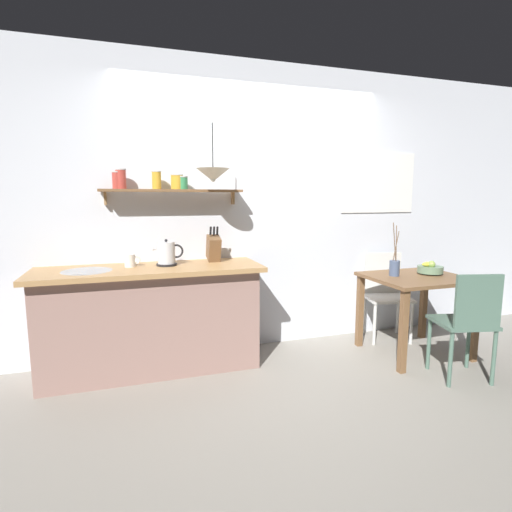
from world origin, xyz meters
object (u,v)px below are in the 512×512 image
(dining_chair_near, at_px, (468,320))
(dining_chair_far, at_px, (385,290))
(dining_table, at_px, (416,290))
(electric_kettle, at_px, (167,254))
(twig_vase, at_px, (395,267))
(knife_block, at_px, (214,248))
(coffee_mug_by_sink, at_px, (130,261))
(pendant_lamp, at_px, (213,175))
(fruit_bowl, at_px, (430,269))

(dining_chair_near, bearing_deg, dining_chair_far, 88.91)
(dining_table, xyz_separation_m, electric_kettle, (-2.21, 0.41, 0.38))
(dining_chair_near, bearing_deg, dining_table, 89.58)
(dining_table, height_order, electric_kettle, electric_kettle)
(dining_chair_near, relative_size, twig_vase, 1.80)
(twig_vase, relative_size, knife_block, 1.56)
(coffee_mug_by_sink, bearing_deg, dining_chair_near, -22.56)
(dining_chair_near, bearing_deg, knife_block, 148.65)
(dining_chair_near, relative_size, knife_block, 2.81)
(dining_chair_near, xyz_separation_m, coffee_mug_by_sink, (-2.50, 1.04, 0.44))
(knife_block, xyz_separation_m, pendant_lamp, (-0.04, -0.21, 0.62))
(electric_kettle, bearing_deg, coffee_mug_by_sink, 175.06)
(dining_chair_far, relative_size, electric_kettle, 3.49)
(fruit_bowl, bearing_deg, dining_table, -165.58)
(twig_vase, height_order, knife_block, twig_vase)
(fruit_bowl, distance_m, knife_block, 2.05)
(dining_table, relative_size, knife_block, 2.72)
(dining_table, distance_m, dining_chair_near, 0.62)
(dining_chair_far, relative_size, fruit_bowl, 3.81)
(knife_block, relative_size, coffee_mug_by_sink, 2.47)
(dining_chair_far, distance_m, electric_kettle, 2.28)
(dining_chair_near, height_order, knife_block, knife_block)
(twig_vase, distance_m, electric_kettle, 2.06)
(fruit_bowl, bearing_deg, electric_kettle, 171.47)
(fruit_bowl, xyz_separation_m, twig_vase, (-0.38, 0.03, 0.03))
(dining_chair_near, height_order, electric_kettle, electric_kettle)
(coffee_mug_by_sink, height_order, pendant_lamp, pendant_lamp)
(dining_chair_far, bearing_deg, dining_chair_near, -91.09)
(dining_table, height_order, dining_chair_far, dining_chair_far)
(pendant_lamp, bearing_deg, fruit_bowl, -6.41)
(dining_chair_far, height_order, pendant_lamp, pendant_lamp)
(dining_chair_far, xyz_separation_m, twig_vase, (-0.20, -0.40, 0.33))
(electric_kettle, xyz_separation_m, knife_block, (0.42, 0.08, 0.03))
(dining_chair_far, relative_size, pendant_lamp, 1.89)
(electric_kettle, bearing_deg, dining_chair_near, -24.67)
(pendant_lamp, bearing_deg, knife_block, 79.49)
(fruit_bowl, relative_size, twig_vase, 0.47)
(electric_kettle, relative_size, knife_block, 0.80)
(knife_block, bearing_deg, twig_vase, -14.14)
(knife_block, bearing_deg, dining_table, -15.13)
(twig_vase, bearing_deg, knife_block, 165.86)
(dining_table, height_order, dining_chair_near, dining_chair_near)
(twig_vase, xyz_separation_m, pendant_lamp, (-1.65, 0.20, 0.82))
(dining_chair_near, xyz_separation_m, twig_vase, (-0.18, 0.69, 0.31))
(twig_vase, relative_size, electric_kettle, 1.95)
(fruit_bowl, bearing_deg, dining_chair_near, -106.33)
(fruit_bowl, relative_size, pendant_lamp, 0.50)
(dining_table, xyz_separation_m, twig_vase, (-0.19, 0.08, 0.21))
(knife_block, bearing_deg, pendant_lamp, -100.51)
(electric_kettle, xyz_separation_m, pendant_lamp, (0.38, -0.13, 0.65))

